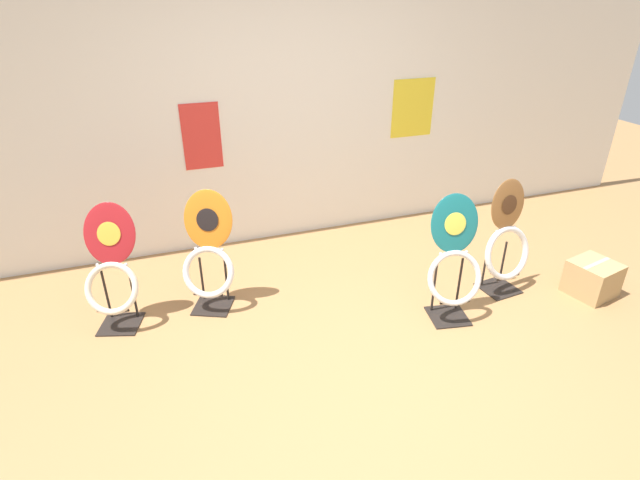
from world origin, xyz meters
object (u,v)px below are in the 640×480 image
toilet_seat_display_crimson_swirl (112,273)px  storage_box (592,278)px  toilet_seat_display_woodgrain (507,243)px  toilet_seat_display_orange_sun (209,256)px  toilet_seat_display_teal_sax (454,266)px

toilet_seat_display_crimson_swirl → storage_box: 3.69m
toilet_seat_display_woodgrain → toilet_seat_display_crimson_swirl: toilet_seat_display_woodgrain is taller
toilet_seat_display_orange_sun → toilet_seat_display_woodgrain: size_ratio=0.98×
toilet_seat_display_crimson_swirl → storage_box: (3.58, -0.85, -0.29)m
toilet_seat_display_orange_sun → toilet_seat_display_woodgrain: 2.31m
toilet_seat_display_crimson_swirl → storage_box: toilet_seat_display_crimson_swirl is taller
toilet_seat_display_woodgrain → toilet_seat_display_crimson_swirl: size_ratio=1.04×
toilet_seat_display_orange_sun → storage_box: toilet_seat_display_orange_sun is taller
toilet_seat_display_woodgrain → toilet_seat_display_crimson_swirl: bearing=169.3°
toilet_seat_display_orange_sun → toilet_seat_display_crimson_swirl: bearing=180.0°
toilet_seat_display_woodgrain → storage_box: toilet_seat_display_woodgrain is taller
toilet_seat_display_orange_sun → toilet_seat_display_teal_sax: bearing=-24.1°
toilet_seat_display_woodgrain → toilet_seat_display_crimson_swirl: 2.97m
toilet_seat_display_woodgrain → storage_box: (0.66, -0.30, -0.29)m
toilet_seat_display_teal_sax → toilet_seat_display_crimson_swirl: size_ratio=1.05×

